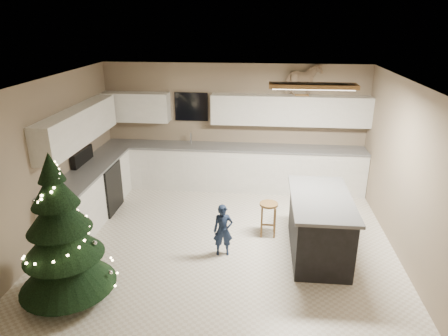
{
  "coord_description": "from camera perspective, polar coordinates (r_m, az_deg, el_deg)",
  "views": [
    {
      "loc": [
        0.6,
        -5.73,
        3.47
      ],
      "look_at": [
        0.0,
        0.35,
        1.15
      ],
      "focal_mm": 32.0,
      "sensor_mm": 36.0,
      "label": 1
    }
  ],
  "objects": [
    {
      "name": "ground_plane",
      "position": [
        6.72,
        -0.3,
        -10.27
      ],
      "size": [
        5.5,
        5.5,
        0.0
      ],
      "primitive_type": "plane",
      "color": "#BCAF9C"
    },
    {
      "name": "cabinetry",
      "position": [
        8.0,
        -5.58,
        0.88
      ],
      "size": [
        5.5,
        3.2,
        2.0
      ],
      "color": "white",
      "rests_on": "ground_plane"
    },
    {
      "name": "christmas_tree",
      "position": [
        5.48,
        -22.1,
        -9.74
      ],
      "size": [
        1.26,
        1.21,
        2.01
      ],
      "rotation": [
        0.0,
        0.0,
        0.37
      ],
      "color": "#3F2816",
      "rests_on": "ground_plane"
    },
    {
      "name": "bar_stool",
      "position": [
        6.72,
        6.38,
        -6.14
      ],
      "size": [
        0.31,
        0.31,
        0.59
      ],
      "rotation": [
        0.0,
        0.0,
        0.1
      ],
      "color": "brown",
      "rests_on": "ground_plane"
    },
    {
      "name": "island",
      "position": [
        6.34,
        13.42,
        -7.95
      ],
      "size": [
        0.9,
        1.7,
        0.95
      ],
      "color": "black",
      "rests_on": "ground_plane"
    },
    {
      "name": "room_shell",
      "position": [
        6.01,
        -0.11,
        4.17
      ],
      "size": [
        5.52,
        5.02,
        2.61
      ],
      "color": "#8B775C",
      "rests_on": "ground_plane"
    },
    {
      "name": "rocking_horse",
      "position": [
        8.17,
        11.2,
        12.3
      ],
      "size": [
        0.76,
        0.55,
        0.61
      ],
      "rotation": [
        0.0,
        0.0,
        1.94
      ],
      "color": "brown",
      "rests_on": "cabinetry"
    },
    {
      "name": "toddler",
      "position": [
        6.17,
        -0.14,
        -8.89
      ],
      "size": [
        0.33,
        0.24,
        0.83
      ],
      "primitive_type": "imported",
      "rotation": [
        0.0,
        0.0,
        0.13
      ],
      "color": "black",
      "rests_on": "ground_plane"
    }
  ]
}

